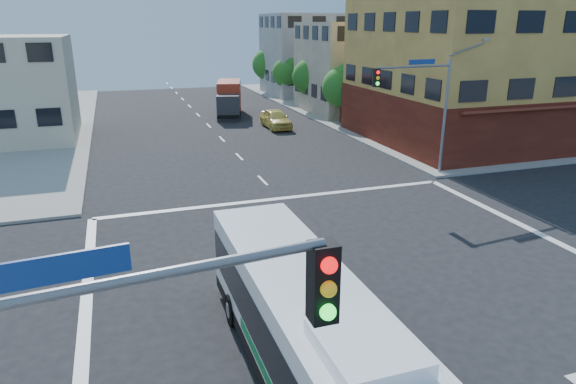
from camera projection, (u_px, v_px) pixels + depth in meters
name	position (u px, v px, depth m)	size (l,w,h in m)	color
ground	(359.00, 278.00, 18.94)	(120.00, 120.00, 0.00)	black
sidewalk_ne	(495.00, 101.00, 60.98)	(50.00, 50.00, 0.15)	gray
corner_building_ne	(490.00, 64.00, 39.75)	(18.10, 15.44, 14.00)	gold
building_east_near	(364.00, 67.00, 53.22)	(12.06, 10.06, 9.00)	#C3AE95
building_east_far	(315.00, 55.00, 65.66)	(12.06, 10.06, 10.00)	#A6A7A1
signal_mast_ne	(423.00, 95.00, 29.67)	(7.91, 1.13, 8.07)	slate
street_tree_a	(343.00, 85.00, 46.53)	(3.60, 3.60, 5.53)	#3B2415
street_tree_b	(311.00, 75.00, 53.67)	(3.80, 3.80, 5.79)	#3B2415
street_tree_c	(287.00, 71.00, 60.96)	(3.40, 3.40, 5.29)	#3B2415
street_tree_d	(268.00, 63.00, 68.02)	(4.00, 4.00, 6.03)	#3B2415
transit_bus	(310.00, 336.00, 12.60)	(2.63, 11.50, 3.40)	black
box_truck	(229.00, 99.00, 51.41)	(3.91, 7.70, 3.33)	#292A30
parked_car	(276.00, 119.00, 45.57)	(1.95, 4.84, 1.65)	#DEC859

